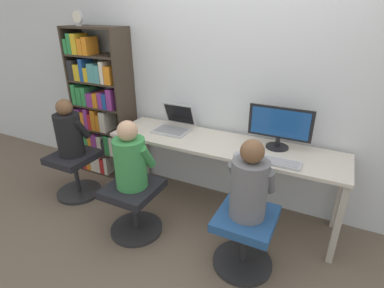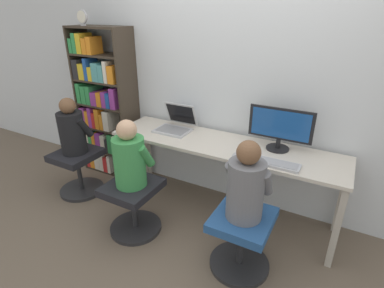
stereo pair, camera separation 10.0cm
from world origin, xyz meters
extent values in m
plane|color=brown|center=(0.00, 0.00, 0.00)|extent=(14.00, 14.00, 0.00)
cube|color=silver|center=(0.00, 0.63, 1.30)|extent=(10.00, 0.05, 2.60)
cube|color=beige|center=(0.00, 0.28, 0.75)|extent=(2.23, 0.57, 0.03)
cube|color=#ADA497|center=(-1.07, 0.04, 0.37)|extent=(0.05, 0.05, 0.74)
cube|color=#ADA497|center=(1.07, 0.04, 0.37)|extent=(0.05, 0.05, 0.74)
cube|color=#ADA497|center=(-1.07, 0.53, 0.37)|extent=(0.05, 0.05, 0.74)
cube|color=#ADA497|center=(1.07, 0.53, 0.37)|extent=(0.05, 0.05, 0.74)
cylinder|color=black|center=(0.48, 0.41, 0.77)|extent=(0.20, 0.20, 0.01)
cylinder|color=black|center=(0.48, 0.41, 0.82)|extent=(0.04, 0.04, 0.08)
cube|color=black|center=(0.48, 0.41, 1.01)|extent=(0.56, 0.02, 0.29)
cube|color=#19478C|center=(0.48, 0.40, 1.01)|extent=(0.50, 0.01, 0.25)
cube|color=#B7B7BC|center=(-0.57, 0.31, 0.78)|extent=(0.35, 0.26, 0.02)
cube|color=gray|center=(-0.57, 0.31, 0.79)|extent=(0.31, 0.20, 0.00)
cube|color=#B7B7BC|center=(-0.57, 0.49, 0.91)|extent=(0.35, 0.10, 0.24)
cube|color=black|center=(-0.57, 0.48, 0.91)|extent=(0.31, 0.09, 0.20)
cube|color=#B2B2B7|center=(0.51, 0.10, 0.78)|extent=(0.45, 0.14, 0.02)
cube|color=#97979C|center=(0.51, 0.10, 0.79)|extent=(0.41, 0.11, 0.00)
ellipsoid|color=#99999E|center=(0.21, 0.08, 0.79)|extent=(0.06, 0.11, 0.04)
cylinder|color=#262628|center=(0.43, -0.31, 0.02)|extent=(0.48, 0.48, 0.04)
cylinder|color=#262628|center=(0.43, -0.31, 0.23)|extent=(0.05, 0.05, 0.39)
cube|color=#234C84|center=(0.43, -0.31, 0.46)|extent=(0.44, 0.47, 0.07)
cylinder|color=#262628|center=(-0.59, -0.36, 0.02)|extent=(0.48, 0.48, 0.04)
cylinder|color=#262628|center=(-0.59, -0.36, 0.23)|extent=(0.05, 0.05, 0.39)
cube|color=black|center=(-0.59, -0.36, 0.46)|extent=(0.44, 0.47, 0.07)
cylinder|color=slate|center=(0.43, -0.31, 0.72)|extent=(0.27, 0.27, 0.45)
sphere|color=brown|center=(0.43, -0.31, 1.03)|extent=(0.17, 0.17, 0.17)
cylinder|color=slate|center=(0.31, -0.24, 0.79)|extent=(0.08, 0.20, 0.25)
cylinder|color=slate|center=(0.56, -0.24, 0.79)|extent=(0.08, 0.20, 0.25)
cylinder|color=#388C47|center=(-0.59, -0.36, 0.72)|extent=(0.27, 0.27, 0.44)
sphere|color=tan|center=(-0.59, -0.36, 1.02)|extent=(0.17, 0.17, 0.17)
cylinder|color=#388C47|center=(-0.72, -0.29, 0.78)|extent=(0.08, 0.19, 0.25)
cylinder|color=#388C47|center=(-0.46, -0.29, 0.78)|extent=(0.08, 0.19, 0.25)
cube|color=#382D23|center=(-1.92, 0.44, 0.88)|extent=(0.02, 0.32, 1.75)
cube|color=#382D23|center=(-1.23, 0.44, 0.88)|extent=(0.02, 0.32, 1.75)
cube|color=#382D23|center=(-1.57, 0.44, 0.01)|extent=(0.67, 0.31, 0.02)
cube|color=#382D23|center=(-1.57, 0.44, 0.30)|extent=(0.67, 0.31, 0.02)
cube|color=#382D23|center=(-1.57, 0.44, 0.59)|extent=(0.67, 0.31, 0.02)
cube|color=#382D23|center=(-1.57, 0.44, 0.88)|extent=(0.67, 0.31, 0.02)
cube|color=#382D23|center=(-1.57, 0.44, 1.17)|extent=(0.67, 0.31, 0.02)
cube|color=#382D23|center=(-1.57, 0.44, 1.45)|extent=(0.67, 0.31, 0.02)
cube|color=#382D23|center=(-1.57, 0.44, 1.74)|extent=(0.67, 0.31, 0.02)
cube|color=red|center=(-1.87, 0.39, 0.14)|extent=(0.06, 0.21, 0.22)
cube|color=orange|center=(-1.80, 0.40, 0.11)|extent=(0.07, 0.24, 0.17)
cube|color=silver|center=(-1.72, 0.41, 0.13)|extent=(0.08, 0.24, 0.21)
cube|color=silver|center=(-1.64, 0.40, 0.14)|extent=(0.06, 0.24, 0.24)
cube|color=red|center=(-1.58, 0.41, 0.12)|extent=(0.06, 0.25, 0.19)
cube|color=silver|center=(-1.52, 0.39, 0.14)|extent=(0.05, 0.21, 0.23)
cube|color=silver|center=(-1.86, 0.38, 0.41)|extent=(0.08, 0.19, 0.19)
cube|color=#2D8C47|center=(-1.78, 0.42, 0.41)|extent=(0.05, 0.27, 0.20)
cube|color=orange|center=(-1.73, 0.38, 0.41)|extent=(0.05, 0.20, 0.20)
cube|color=#8C338C|center=(-1.66, 0.40, 0.42)|extent=(0.08, 0.24, 0.22)
cube|color=silver|center=(-1.58, 0.42, 0.42)|extent=(0.07, 0.27, 0.21)
cube|color=#262628|center=(-1.52, 0.41, 0.40)|extent=(0.04, 0.25, 0.17)
cube|color=#2D8C47|center=(-1.46, 0.40, 0.43)|extent=(0.07, 0.22, 0.24)
cube|color=silver|center=(-1.38, 0.41, 0.43)|extent=(0.08, 0.25, 0.23)
cube|color=#8C338C|center=(-1.86, 0.41, 0.71)|extent=(0.08, 0.25, 0.22)
cube|color=orange|center=(-1.79, 0.39, 0.70)|extent=(0.05, 0.21, 0.20)
cube|color=#8C338C|center=(-1.73, 0.37, 0.72)|extent=(0.05, 0.18, 0.24)
cube|color=red|center=(-1.68, 0.41, 0.69)|extent=(0.05, 0.26, 0.19)
cube|color=orange|center=(-1.62, 0.39, 0.72)|extent=(0.06, 0.22, 0.24)
cube|color=orange|center=(-1.56, 0.41, 0.70)|extent=(0.05, 0.26, 0.19)
cube|color=silver|center=(-1.48, 0.39, 0.72)|extent=(0.08, 0.21, 0.24)
cube|color=#2D8C47|center=(-1.87, 0.38, 1.01)|extent=(0.06, 0.19, 0.23)
cube|color=#2D8C47|center=(-1.79, 0.41, 0.99)|extent=(0.08, 0.25, 0.21)
cube|color=#2D8C47|center=(-1.71, 0.40, 1.00)|extent=(0.06, 0.24, 0.22)
cube|color=#8C338C|center=(-1.63, 0.41, 0.97)|extent=(0.09, 0.25, 0.15)
cube|color=orange|center=(-1.55, 0.41, 0.97)|extent=(0.07, 0.24, 0.16)
cube|color=#8C338C|center=(-1.47, 0.40, 0.98)|extent=(0.06, 0.23, 0.18)
cube|color=#1E4C9E|center=(-1.41, 0.42, 0.97)|extent=(0.06, 0.27, 0.17)
cube|color=#8C338C|center=(-1.34, 0.39, 1.00)|extent=(0.07, 0.22, 0.23)
cube|color=#262628|center=(-1.85, 0.40, 1.29)|extent=(0.09, 0.24, 0.22)
cube|color=gold|center=(-1.76, 0.39, 1.27)|extent=(0.09, 0.22, 0.18)
cube|color=#1E4C9E|center=(-1.69, 0.38, 1.30)|extent=(0.05, 0.19, 0.24)
cube|color=gold|center=(-1.63, 0.41, 1.25)|extent=(0.06, 0.25, 0.15)
cube|color=teal|center=(-1.55, 0.41, 1.28)|extent=(0.09, 0.25, 0.20)
cube|color=teal|center=(-1.47, 0.40, 1.27)|extent=(0.07, 0.24, 0.19)
cube|color=silver|center=(-1.40, 0.42, 1.29)|extent=(0.05, 0.27, 0.23)
cube|color=orange|center=(-1.33, 0.38, 1.27)|extent=(0.08, 0.20, 0.19)
cube|color=#2D8C47|center=(-1.87, 0.42, 1.54)|extent=(0.05, 0.27, 0.16)
cube|color=#2D8C47|center=(-1.81, 0.40, 1.57)|extent=(0.06, 0.23, 0.21)
cube|color=gold|center=(-1.74, 0.38, 1.57)|extent=(0.07, 0.19, 0.21)
cube|color=orange|center=(-1.66, 0.39, 1.55)|extent=(0.07, 0.22, 0.17)
cube|color=orange|center=(-1.59, 0.37, 1.56)|extent=(0.07, 0.18, 0.18)
cube|color=#B2B2B7|center=(-1.67, 0.34, 1.76)|extent=(0.05, 0.03, 0.02)
cylinder|color=#B2B2B7|center=(-1.67, 0.34, 1.84)|extent=(0.14, 0.02, 0.14)
cylinder|color=silver|center=(-1.67, 0.33, 1.84)|extent=(0.12, 0.00, 0.12)
cylinder|color=#262628|center=(-1.55, -0.14, 0.02)|extent=(0.48, 0.48, 0.04)
cylinder|color=#262628|center=(-1.55, -0.14, 0.23)|extent=(0.05, 0.05, 0.39)
cube|color=black|center=(-1.55, -0.14, 0.46)|extent=(0.44, 0.47, 0.07)
cylinder|color=black|center=(-1.55, -0.14, 0.72)|extent=(0.26, 0.26, 0.45)
sphere|color=brown|center=(-1.55, -0.14, 1.02)|extent=(0.16, 0.16, 0.16)
cylinder|color=black|center=(-1.67, -0.07, 0.79)|extent=(0.07, 0.19, 0.25)
cylinder|color=black|center=(-1.42, -0.07, 0.79)|extent=(0.07, 0.19, 0.25)
camera|label=1|loc=(0.88, -2.14, 1.92)|focal=28.00mm
camera|label=2|loc=(0.97, -2.10, 1.92)|focal=28.00mm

